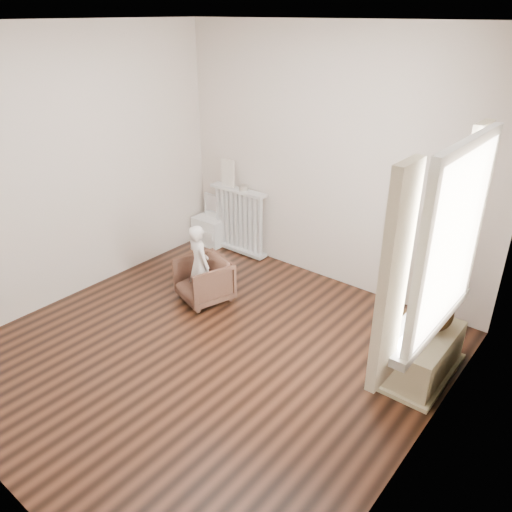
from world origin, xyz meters
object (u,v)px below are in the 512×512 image
Objects in this scene: armchair at (204,280)px; plush_cat at (428,300)px; teddy_bear at (437,296)px; child at (199,264)px; toy_bench at (421,352)px; radiator at (239,222)px; toy_vanity at (210,223)px.

plush_cat reaches higher than armchair.
teddy_bear is 0.74m from plush_cat.
child is 3.09× the size of plush_cat.
toy_bench is (2.17, 0.32, -0.23)m from child.
plush_cat is (2.31, -0.27, 0.78)m from armchair.
toy_bench is at bearing -17.14° from radiator.
child is at bearing -67.93° from radiator.
radiator is 3.13m from plush_cat.
teddy_bear is at bearing 27.86° from armchair.
radiator reaches higher than toy_vanity.
toy_vanity is (-0.45, -0.03, -0.11)m from radiator.
child reaches higher than armchair.
radiator reaches higher than toy_bench.
radiator is at bearing -50.21° from child.
toy_vanity reaches higher than armchair.
toy_vanity is 2.39× the size of plush_cat.
teddy_bear is (2.17, 0.44, 0.24)m from child.
child is (0.00, -0.05, 0.21)m from armchair.
armchair is at bearing 154.36° from plush_cat.
teddy_bear reaches higher than radiator.
teddy_bear is at bearing 82.69° from plush_cat.
toy_vanity is 3.17m from toy_bench.
child is at bearing -50.59° from toy_vanity.
teddy_bear reaches higher than toy_vanity.
armchair is 1.85× the size of plush_cat.
toy_bench is (2.17, 0.27, -0.02)m from armchair.
plush_cat is at bearing -167.60° from child.
radiator is at bearing 134.99° from plush_cat.
child is 1.03× the size of toy_bench.
child is (0.90, -1.10, 0.15)m from toy_vanity.
child is 2.23m from teddy_bear.
child is at bearing 155.58° from plush_cat.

